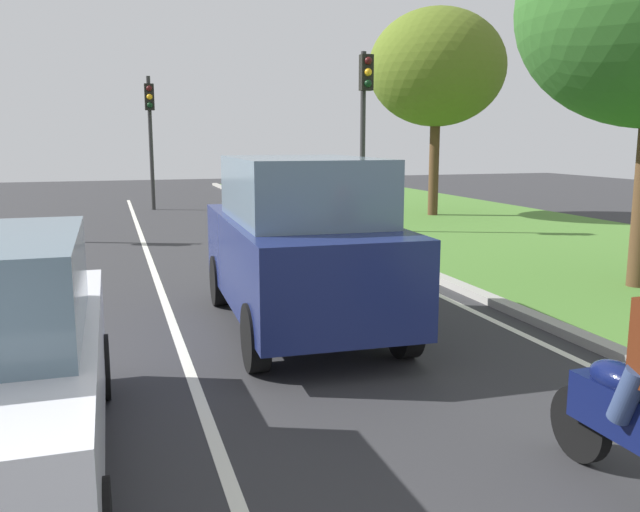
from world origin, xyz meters
TOP-DOWN VIEW (x-y plane):
  - ground_plane at (0.00, 14.00)m, footprint 60.00×60.00m
  - lane_line_center at (-0.70, 14.00)m, footprint 0.12×32.00m
  - lane_line_right_edge at (3.60, 14.00)m, footprint 0.12×32.00m
  - grass_verge_right at (8.50, 14.00)m, footprint 9.00×48.00m
  - curb_right at (4.10, 14.00)m, footprint 0.24×48.00m
  - car_suv_ahead at (0.92, 9.67)m, footprint 2.09×4.56m
  - traffic_light_near_right at (5.02, 17.87)m, footprint 0.32×0.50m
  - traffic_light_far_median at (0.06, 25.77)m, footprint 0.32×0.50m
  - tree_roadside_far at (8.63, 20.89)m, footprint 4.31×4.31m

SIDE VIEW (x-z plane):
  - ground_plane at x=0.00m, z-range 0.00..0.00m
  - lane_line_center at x=-0.70m, z-range 0.00..0.01m
  - lane_line_right_edge at x=3.60m, z-range 0.00..0.01m
  - grass_verge_right at x=8.50m, z-range 0.00..0.06m
  - curb_right at x=4.10m, z-range 0.00..0.12m
  - car_suv_ahead at x=0.92m, z-range 0.03..2.31m
  - traffic_light_far_median at x=0.06m, z-range 0.81..5.48m
  - traffic_light_near_right at x=5.02m, z-range 0.91..5.65m
  - tree_roadside_far at x=8.63m, z-range 1.43..7.99m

